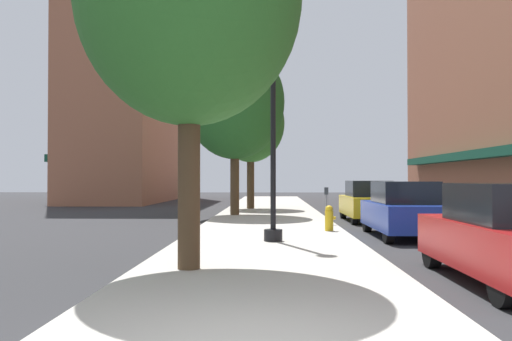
# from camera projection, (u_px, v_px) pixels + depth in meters

# --- Properties ---
(ground_plane) EXTENTS (90.00, 90.00, 0.00)m
(ground_plane) POSITION_uv_depth(u_px,v_px,m) (363.00, 219.00, 22.67)
(ground_plane) COLOR #2D2D30
(sidewalk_slab) EXTENTS (4.80, 50.00, 0.12)m
(sidewalk_slab) POSITION_uv_depth(u_px,v_px,m) (270.00, 216.00, 23.79)
(sidewalk_slab) COLOR #B7B2A8
(sidewalk_slab) RESTS_ON ground
(building_far_background) EXTENTS (6.80, 18.00, 21.49)m
(building_far_background) POSITION_uv_depth(u_px,v_px,m) (133.00, 66.00, 42.29)
(building_far_background) COLOR #9E6047
(building_far_background) RESTS_ON ground
(lamppost) EXTENTS (0.48, 0.48, 5.90)m
(lamppost) POSITION_uv_depth(u_px,v_px,m) (273.00, 122.00, 13.79)
(lamppost) COLOR black
(lamppost) RESTS_ON sidewalk_slab
(fire_hydrant) EXTENTS (0.33, 0.26, 0.79)m
(fire_hydrant) POSITION_uv_depth(u_px,v_px,m) (329.00, 218.00, 16.45)
(fire_hydrant) COLOR gold
(fire_hydrant) RESTS_ON sidewalk_slab
(parking_meter_near) EXTENTS (0.14, 0.09, 1.31)m
(parking_meter_near) POSITION_uv_depth(u_px,v_px,m) (326.00, 201.00, 18.96)
(parking_meter_near) COLOR slate
(parking_meter_near) RESTS_ON sidewalk_slab
(tree_near) EXTENTS (4.48, 4.48, 7.65)m
(tree_near) POSITION_uv_depth(u_px,v_px,m) (235.00, 102.00, 23.84)
(tree_near) COLOR #4C3823
(tree_near) RESTS_ON sidewalk_slab
(tree_mid) EXTENTS (3.71, 3.71, 6.78)m
(tree_mid) POSITION_uv_depth(u_px,v_px,m) (251.00, 124.00, 28.93)
(tree_mid) COLOR #4C3823
(tree_mid) RESTS_ON sidewalk_slab
(car_red) EXTENTS (1.80, 4.30, 1.66)m
(car_red) POSITION_uv_depth(u_px,v_px,m) (510.00, 235.00, 8.65)
(car_red) COLOR black
(car_red) RESTS_ON ground
(car_blue) EXTENTS (1.80, 4.30, 1.66)m
(car_blue) POSITION_uv_depth(u_px,v_px,m) (403.00, 210.00, 15.70)
(car_blue) COLOR black
(car_blue) RESTS_ON ground
(car_yellow) EXTENTS (1.80, 4.30, 1.66)m
(car_yellow) POSITION_uv_depth(u_px,v_px,m) (368.00, 202.00, 21.56)
(car_yellow) COLOR black
(car_yellow) RESTS_ON ground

